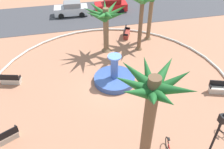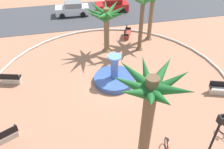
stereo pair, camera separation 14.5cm
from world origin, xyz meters
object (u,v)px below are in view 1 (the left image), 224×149
fountain (114,78)px  bench_west (127,34)px  parked_car_second (111,5)px  palm_tree_mid_plaza (151,108)px  palm_tree_by_curb (105,18)px  parked_car_leftmost (71,9)px  palm_tree_far_side (142,3)px  lamppost (215,137)px  bench_north (11,80)px  bench_southwest (219,89)px  bench_east (6,137)px

fountain → bench_west: (2.94, 6.95, 0.01)m
fountain → parked_car_second: size_ratio=0.80×
palm_tree_mid_plaza → bench_west: bearing=77.4°
palm_tree_by_curb → parked_car_leftmost: 9.66m
palm_tree_far_side → bench_west: size_ratio=3.54×
lamppost → parked_car_second: (-0.46, 22.02, -1.66)m
palm_tree_far_side → lamppost: bearing=-90.8°
fountain → parked_car_second: (2.80, 13.78, 0.44)m
lamppost → parked_car_leftmost: size_ratio=1.02×
fountain → palm_tree_mid_plaza: size_ratio=0.46×
bench_west → palm_tree_far_side: bearing=-79.5°
palm_tree_by_curb → lamppost: size_ratio=1.09×
bench_west → parked_car_second: size_ratio=0.41×
bench_west → parked_car_leftmost: bearing=127.2°
palm_tree_far_side → parked_car_second: (-0.63, 9.47, -3.83)m
bench_north → bench_southwest: same height
palm_tree_far_side → lamppost: (-0.17, -12.55, -2.17)m
palm_tree_by_curb → palm_tree_far_side: bearing=-8.3°
bench_southwest → lamppost: size_ratio=0.40×
lamppost → parked_car_leftmost: (-5.46, 21.97, -1.66)m
palm_tree_by_curb → bench_west: size_ratio=2.72×
parked_car_leftmost → palm_tree_far_side: bearing=-59.2°
bench_west → bench_southwest: bearing=-65.6°
bench_east → bench_west: (10.73, 11.11, 0.00)m
parked_car_second → bench_east: bearing=-120.6°
fountain → bench_west: 7.55m
palm_tree_by_curb → parked_car_leftmost: bearing=105.5°
bench_north → bench_west: bearing=26.0°
bench_north → parked_car_leftmost: parked_car_leftmost is taller
palm_tree_far_side → bench_west: 5.04m
fountain → bench_west: fountain is taller
palm_tree_by_curb → bench_west: bearing=39.4°
bench_southwest → parked_car_second: size_ratio=0.41×
bench_west → parked_car_leftmost: 8.52m
bench_east → palm_tree_by_curb: bearing=47.9°
fountain → bench_west: bearing=67.0°
fountain → palm_tree_mid_plaza: 9.48m
palm_tree_mid_plaza → parked_car_leftmost: size_ratio=1.73×
bench_north → palm_tree_mid_plaza: bearing=-51.6°
lamppost → bench_east: bearing=159.7°
lamppost → bench_southwest: bearing=51.0°
bench_east → parked_car_leftmost: size_ratio=0.40×
fountain → lamppost: (3.27, -8.24, 2.10)m
bench_east → parked_car_leftmost: 18.74m
palm_tree_mid_plaza → parked_car_second: 22.57m
palm_tree_by_curb → palm_tree_mid_plaza: palm_tree_mid_plaza is taller
palm_tree_by_curb → parked_car_leftmost: (-2.48, 8.96, -2.62)m
parked_car_leftmost → parked_car_second: size_ratio=1.01×
palm_tree_far_side → lamppost: 12.74m
fountain → bench_north: (-8.09, 1.57, 0.01)m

